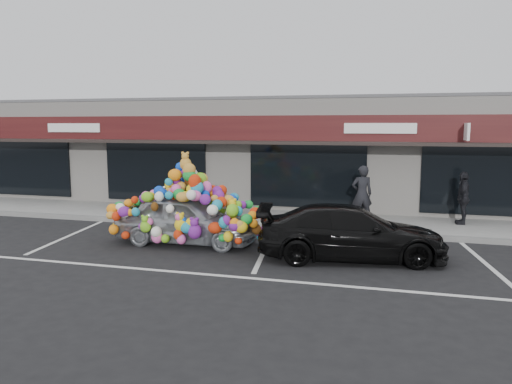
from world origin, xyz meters
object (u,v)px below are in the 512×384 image
(pedestrian_a, at_px, (362,194))
(pedestrian_c, at_px, (463,198))
(black_sedan, at_px, (351,233))
(toy_car, at_px, (187,214))

(pedestrian_a, bearing_deg, pedestrian_c, 170.58)
(pedestrian_c, bearing_deg, black_sedan, -32.25)
(black_sedan, bearing_deg, pedestrian_c, -43.91)
(pedestrian_c, bearing_deg, pedestrian_a, -78.44)
(toy_car, relative_size, pedestrian_a, 2.31)
(toy_car, bearing_deg, black_sedan, -95.51)
(black_sedan, bearing_deg, toy_car, 74.33)
(toy_car, distance_m, black_sedan, 4.54)
(toy_car, bearing_deg, pedestrian_a, -51.19)
(pedestrian_a, bearing_deg, toy_car, 19.34)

